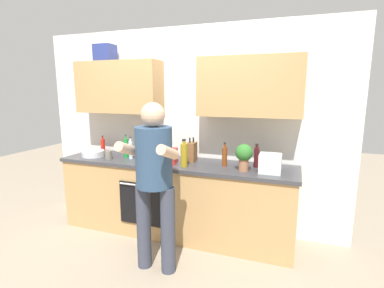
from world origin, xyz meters
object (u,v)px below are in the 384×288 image
Objects in this scene: bottle_vinegar at (225,156)px; mixing_bowl at (93,153)px; bottle_wine at (257,157)px; bottle_oil at (184,155)px; person_standing at (154,175)px; cup_stoneware at (108,155)px; grocery_bag_produce at (270,163)px; grocery_bag_crisps at (168,156)px; potted_herb at (244,155)px; knife_block at (192,152)px; bottle_hotsauce at (103,145)px; bottle_water at (131,149)px; grocery_bag_bread at (146,154)px; bottle_soda at (126,148)px.

mixing_bowl is at bearing -176.89° from bottle_vinegar.
bottle_oil is at bearing -162.02° from bottle_wine.
bottle_oil is at bearing 83.00° from person_standing.
cup_stoneware is 1.93m from grocery_bag_produce.
bottle_vinegar reaches higher than cup_stoneware.
bottle_wine reaches higher than grocery_bag_crisps.
person_standing reaches higher than bottle_wine.
bottle_vinegar is at bearing 8.02° from grocery_bag_crisps.
person_standing is 1.18m from bottle_wine.
bottle_wine is at bearing 61.59° from potted_herb.
cup_stoneware is at bearing -166.24° from knife_block.
bottle_oil reaches higher than bottle_hotsauce.
mixing_bowl is at bearing 176.23° from bottle_oil.
grocery_bag_crisps is (1.09, -0.25, -0.01)m from bottle_hotsauce.
bottle_water is at bearing 4.86° from mixing_bowl.
cup_stoneware is at bearing 147.28° from person_standing.
person_standing is 1.19m from grocery_bag_produce.
grocery_bag_crisps is 1.12× the size of grocery_bag_bread.
bottle_soda is 0.31m from grocery_bag_bread.
knife_block is (0.07, 0.85, 0.05)m from person_standing.
grocery_bag_bread reaches higher than mixing_bowl.
bottle_water is at bearing -177.68° from bottle_vinegar.
bottle_hotsauce is 0.80m from grocery_bag_bread.
grocery_bag_crisps is (0.53, -0.04, -0.03)m from bottle_water.
grocery_bag_crisps is at bearing -170.85° from bottle_wine.
person_standing is at bearing -46.12° from bottle_water.
bottle_oil is at bearing -156.88° from bottle_vinegar.
potted_herb reaches higher than mixing_bowl.
grocery_bag_crisps is 0.32m from grocery_bag_bread.
bottle_wine is 1.16× the size of bottle_hotsauce.
bottle_water is at bearing 178.33° from grocery_bag_produce.
cup_stoneware is (-1.43, -0.16, -0.06)m from bottle_vinegar.
bottle_water reaches higher than grocery_bag_crisps.
knife_block is at bearing 85.56° from person_standing.
grocery_bag_produce is (0.50, -0.10, -0.02)m from bottle_vinegar.
person_standing is at bearing -146.09° from grocery_bag_produce.
grocery_bag_produce is at bearing 33.91° from person_standing.
grocery_bag_produce is (1.15, -0.00, 0.01)m from grocery_bag_crisps.
knife_block is at bearing 91.29° from bottle_oil.
cup_stoneware is 1.67m from potted_herb.
bottle_water is (0.10, -0.05, -0.00)m from bottle_soda.
bottle_soda is 1.62m from bottle_wine.
potted_herb is at bearing -8.32° from bottle_hotsauce.
bottle_vinegar is 0.97m from grocery_bag_bread.
potted_herb is 1.66× the size of grocery_bag_bread.
bottle_wine is at bearing 4.64° from grocery_bag_bread.
person_standing is 7.15× the size of bottle_hotsauce.
potted_herb is at bearing -2.42° from grocery_bag_crisps.
mixing_bowl is at bearing -175.14° from bottle_water.
knife_block is at bearing 5.76° from bottle_soda.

